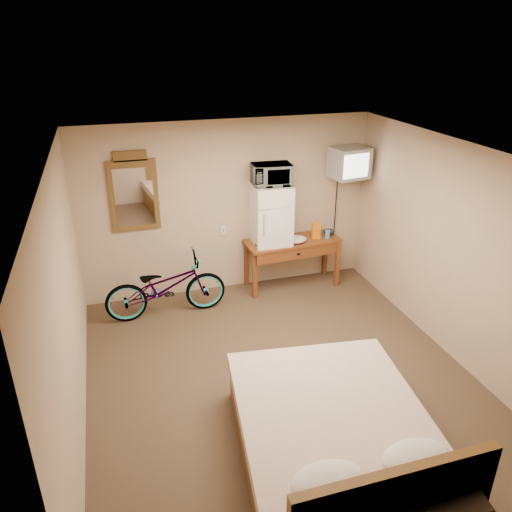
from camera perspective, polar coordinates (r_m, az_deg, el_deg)
name	(u,v)px	position (r m, az deg, el deg)	size (l,w,h in m)	color
room	(282,277)	(5.15, 2.97, -2.46)	(4.60, 4.64, 2.50)	#3D281E
desk	(293,248)	(7.39, 4.27, 0.92)	(1.43, 0.62, 0.75)	brown
mini_fridge	(271,214)	(7.13, 1.74, 4.79)	(0.54, 0.53, 0.86)	white
microwave	(272,175)	(6.95, 1.80, 9.29)	(0.53, 0.36, 0.30)	white
snack_bag	(316,230)	(7.43, 6.88, 2.93)	(0.13, 0.07, 0.25)	orange
blue_cup	(327,234)	(7.47, 8.17, 2.47)	(0.07, 0.07, 0.12)	#408CDB
cloth_cream	(296,239)	(7.27, 4.58, 1.90)	(0.32, 0.25, 0.10)	beige
cloth_dark_a	(263,244)	(7.09, 0.81, 1.35)	(0.24, 0.18, 0.09)	black
cloth_dark_b	(329,231)	(7.64, 8.37, 2.79)	(0.18, 0.15, 0.08)	black
crt_television	(349,163)	(7.35, 10.60, 10.45)	(0.56, 0.62, 0.44)	black
wall_mirror	(134,193)	(6.88, -13.80, 7.02)	(0.64, 0.04, 1.09)	brown
bicycle	(166,287)	(6.83, -10.27, -3.46)	(0.57, 1.62, 0.85)	black
bed	(337,442)	(4.70, 9.22, -20.28)	(1.89, 2.35, 0.90)	brown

